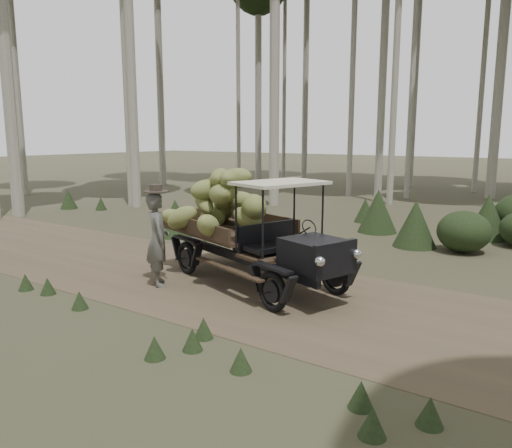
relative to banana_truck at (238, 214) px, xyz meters
The scene contains 5 objects.
ground 1.47m from the banana_truck, 41.78° to the right, with size 120.00×120.00×0.00m, color #473D2B.
dirt_track 1.47m from the banana_truck, 41.78° to the right, with size 70.00×4.00×0.01m, color brown.
banana_truck is the anchor object (origin of this frame).
farmer 1.59m from the banana_truck, 126.37° to the right, with size 0.75×0.70×1.88m.
undergrowth 1.10m from the banana_truck, 75.63° to the left, with size 24.38×21.65×1.39m.
Camera 1 is at (5.10, -7.06, 2.75)m, focal length 35.00 mm.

